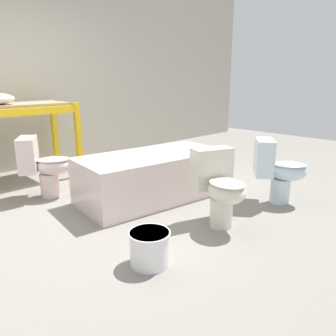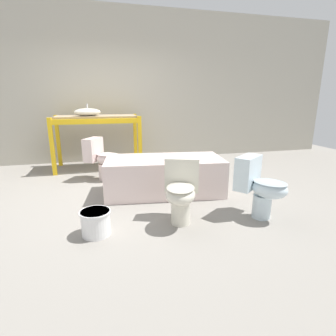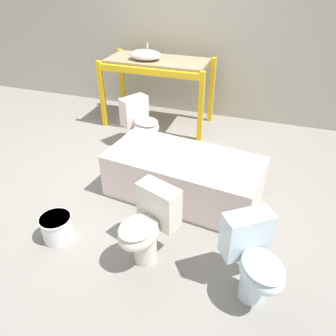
{
  "view_description": "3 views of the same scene",
  "coord_description": "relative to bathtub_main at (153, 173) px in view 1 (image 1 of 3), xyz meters",
  "views": [
    {
      "loc": [
        -1.74,
        -2.93,
        1.34
      ],
      "look_at": [
        0.52,
        -0.61,
        0.46
      ],
      "focal_mm": 35.0,
      "sensor_mm": 36.0,
      "label": 1
    },
    {
      "loc": [
        -0.2,
        -3.82,
        1.36
      ],
      "look_at": [
        0.58,
        -0.73,
        0.51
      ],
      "focal_mm": 28.0,
      "sensor_mm": 36.0,
      "label": 2
    },
    {
      "loc": [
        1.45,
        -3.13,
        2.37
      ],
      "look_at": [
        0.59,
        -0.58,
        0.59
      ],
      "focal_mm": 35.0,
      "sensor_mm": 36.0,
      "label": 3
    }
  ],
  "objects": [
    {
      "name": "bucket_white",
      "position": [
        -0.97,
        -1.05,
        -0.16
      ],
      "size": [
        0.31,
        0.31,
        0.26
      ],
      "color": "white",
      "rests_on": "ground_plane"
    },
    {
      "name": "toilet_near",
      "position": [
        -0.88,
        0.9,
        0.09
      ],
      "size": [
        0.66,
        0.58,
        0.71
      ],
      "rotation": [
        0.0,
        0.0,
        1.05
      ],
      "color": "silver",
      "rests_on": "ground_plane"
    },
    {
      "name": "bathtub_main",
      "position": [
        0.0,
        0.0,
        0.0
      ],
      "size": [
        1.76,
        0.99,
        0.53
      ],
      "rotation": [
        0.0,
        0.0,
        -0.12
      ],
      "color": "silver",
      "rests_on": "ground_plane"
    },
    {
      "name": "warehouse_wall_rear",
      "position": [
        -0.65,
        2.39,
        1.3
      ],
      "size": [
        10.8,
        0.08,
        3.2
      ],
      "color": "#B2AD9E",
      "rests_on": "ground_plane"
    },
    {
      "name": "ground_plane",
      "position": [
        -0.65,
        0.22,
        -0.3
      ],
      "size": [
        12.0,
        12.0,
        0.0
      ],
      "primitive_type": "plane",
      "color": "gray"
    },
    {
      "name": "toilet_far",
      "position": [
        0.88,
        -1.07,
        0.09
      ],
      "size": [
        0.61,
        0.66,
        0.71
      ],
      "rotation": [
        0.0,
        0.0,
        0.64
      ],
      "color": "silver",
      "rests_on": "ground_plane"
    },
    {
      "name": "shelving_rack",
      "position": [
        -0.94,
        1.74,
        0.56
      ],
      "size": [
        1.65,
        0.79,
        1.04
      ],
      "color": "yellow",
      "rests_on": "ground_plane"
    },
    {
      "name": "toilet_extra",
      "position": [
        -0.04,
        -0.97,
        0.09
      ],
      "size": [
        0.52,
        0.64,
        0.71
      ],
      "rotation": [
        0.0,
        0.0,
        -0.36
      ],
      "color": "silver",
      "rests_on": "ground_plane"
    }
  ]
}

